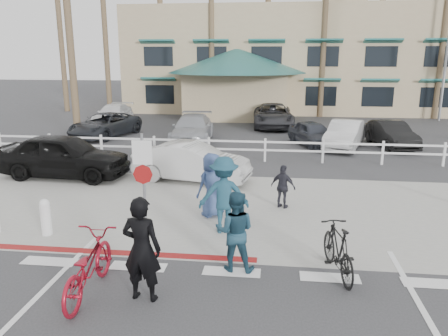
# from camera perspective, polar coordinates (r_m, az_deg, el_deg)

# --- Properties ---
(ground) EXTENTS (140.00, 140.00, 0.00)m
(ground) POSITION_cam_1_polar(r_m,az_deg,el_deg) (8.80, 0.59, -15.31)
(ground) COLOR #333335
(sidewalk_plaza) EXTENTS (22.00, 7.00, 0.01)m
(sidewalk_plaza) POSITION_cam_1_polar(r_m,az_deg,el_deg) (12.88, 2.79, -5.34)
(sidewalk_plaza) COLOR gray
(sidewalk_plaza) RESTS_ON ground
(cross_street) EXTENTS (40.00, 5.00, 0.01)m
(cross_street) POSITION_cam_1_polar(r_m,az_deg,el_deg) (16.69, 3.78, -0.71)
(cross_street) COLOR #333335
(cross_street) RESTS_ON ground
(parking_lot) EXTENTS (50.00, 16.00, 0.01)m
(parking_lot) POSITION_cam_1_polar(r_m,az_deg,el_deg) (25.97, 4.95, 4.76)
(parking_lot) COLOR #333335
(parking_lot) RESTS_ON ground
(curb_red) EXTENTS (7.00, 0.25, 0.02)m
(curb_red) POSITION_cam_1_polar(r_m,az_deg,el_deg) (10.53, -15.39, -10.54)
(curb_red) COLOR maroon
(curb_red) RESTS_ON ground
(rail_fence) EXTENTS (29.40, 0.16, 1.00)m
(rail_fence) POSITION_cam_1_polar(r_m,az_deg,el_deg) (18.50, 5.70, 2.34)
(rail_fence) COLOR silver
(rail_fence) RESTS_ON ground
(building) EXTENTS (28.00, 16.00, 11.30)m
(building) POSITION_cam_1_polar(r_m,az_deg,el_deg) (38.63, 8.95, 16.22)
(building) COLOR tan
(building) RESTS_ON ground
(sign_post) EXTENTS (0.50, 0.10, 2.90)m
(sign_post) POSITION_cam_1_polar(r_m,az_deg,el_deg) (10.69, -10.43, -1.63)
(sign_post) COLOR gray
(sign_post) RESTS_ON ground
(bollard_0) EXTENTS (0.26, 0.26, 0.95)m
(bollard_0) POSITION_cam_1_polar(r_m,az_deg,el_deg) (11.78, -22.27, -5.96)
(bollard_0) COLOR silver
(bollard_0) RESTS_ON ground
(streetlight_1) EXTENTS (0.60, 2.00, 9.50)m
(streetlight_1) POSITION_cam_1_polar(r_m,az_deg,el_deg) (33.51, 27.15, 13.60)
(streetlight_1) COLOR gray
(streetlight_1) RESTS_ON ground
(palm_0) EXTENTS (4.00, 4.00, 15.00)m
(palm_0) POSITION_cam_1_polar(r_m,az_deg,el_deg) (37.70, -20.79, 18.37)
(palm_0) COLOR #19421A
(palm_0) RESTS_ON ground
(palm_1) EXTENTS (4.00, 4.00, 13.00)m
(palm_1) POSITION_cam_1_polar(r_m,az_deg,el_deg) (35.09, -15.33, 17.48)
(palm_1) COLOR #19421A
(palm_1) RESTS_ON ground
(palm_2) EXTENTS (4.00, 4.00, 16.00)m
(palm_2) POSITION_cam_1_polar(r_m,az_deg,el_deg) (34.92, -8.35, 20.32)
(palm_2) COLOR #19421A
(palm_2) RESTS_ON ground
(palm_3) EXTENTS (4.00, 4.00, 14.00)m
(palm_3) POSITION_cam_1_polar(r_m,az_deg,el_deg) (33.05, -1.66, 19.05)
(palm_3) COLOR #19421A
(palm_3) RESTS_ON ground
(palm_4) EXTENTS (4.00, 4.00, 15.00)m
(palm_4) POSITION_cam_1_polar(r_m,az_deg,el_deg) (33.75, 5.76, 19.75)
(palm_4) COLOR #19421A
(palm_4) RESTS_ON ground
(palm_5) EXTENTS (4.00, 4.00, 13.00)m
(palm_5) POSITION_cam_1_polar(r_m,az_deg,el_deg) (32.81, 13.03, 17.86)
(palm_5) COLOR #19421A
(palm_5) RESTS_ON ground
(palm_7) EXTENTS (4.00, 4.00, 14.00)m
(palm_7) POSITION_cam_1_polar(r_m,az_deg,el_deg) (34.55, 27.02, 17.36)
(palm_7) COLOR #19421A
(palm_7) RESTS_ON ground
(palm_10) EXTENTS (4.00, 4.00, 12.00)m
(palm_10) POSITION_cam_1_polar(r_m,az_deg,el_deg) (25.10, -19.65, 17.41)
(palm_10) COLOR #19421A
(palm_10) RESTS_ON ground
(bike_red) EXTENTS (0.81, 2.20, 1.15)m
(bike_red) POSITION_cam_1_polar(r_m,az_deg,el_deg) (8.70, -17.38, -12.15)
(bike_red) COLOR maroon
(bike_red) RESTS_ON ground
(rider_red) EXTENTS (0.77, 0.56, 1.99)m
(rider_red) POSITION_cam_1_polar(r_m,az_deg,el_deg) (8.12, -10.69, -10.37)
(rider_red) COLOR black
(rider_red) RESTS_ON ground
(bike_black) EXTENTS (0.86, 1.90, 1.10)m
(bike_black) POSITION_cam_1_polar(r_m,az_deg,el_deg) (9.29, 14.68, -10.30)
(bike_black) COLOR black
(bike_black) RESTS_ON ground
(rider_black) EXTENTS (0.85, 0.68, 1.72)m
(rider_black) POSITION_cam_1_polar(r_m,az_deg,el_deg) (9.09, 1.44, -8.26)
(rider_black) COLOR #1B3B4D
(rider_black) RESTS_ON ground
(pedestrian_a) EXTENTS (1.38, 0.93, 1.97)m
(pedestrian_a) POSITION_cam_1_polar(r_m,az_deg,el_deg) (10.96, -0.01, -3.53)
(pedestrian_a) COLOR navy
(pedestrian_a) RESTS_ON ground
(pedestrian_child) EXTENTS (0.83, 0.61, 1.30)m
(pedestrian_child) POSITION_cam_1_polar(r_m,az_deg,el_deg) (12.87, 7.73, -2.45)
(pedestrian_child) COLOR #27262F
(pedestrian_child) RESTS_ON ground
(pedestrian_b) EXTENTS (1.04, 1.02, 1.80)m
(pedestrian_b) POSITION_cam_1_polar(r_m,az_deg,el_deg) (12.08, -1.60, -2.22)
(pedestrian_b) COLOR navy
(pedestrian_b) RESTS_ON ground
(car_white_sedan) EXTENTS (4.35, 2.20, 1.37)m
(car_white_sedan) POSITION_cam_1_polar(r_m,az_deg,el_deg) (15.60, -4.21, 0.78)
(car_white_sedan) COLOR #BDBDBC
(car_white_sedan) RESTS_ON ground
(car_red_compact) EXTENTS (4.85, 2.19, 1.62)m
(car_red_compact) POSITION_cam_1_polar(r_m,az_deg,el_deg) (17.05, -20.16, 1.52)
(car_red_compact) COLOR black
(car_red_compact) RESTS_ON ground
(lot_car_0) EXTENTS (3.28, 5.06, 1.29)m
(lot_car_0) POSITION_cam_1_polar(r_m,az_deg,el_deg) (25.06, -15.28, 5.43)
(lot_car_0) COLOR black
(lot_car_0) RESTS_ON ground
(lot_car_1) EXTENTS (2.25, 4.90, 1.39)m
(lot_car_1) POSITION_cam_1_polar(r_m,az_deg,el_deg) (22.69, -4.16, 5.13)
(lot_car_1) COLOR #96999F
(lot_car_1) RESTS_ON ground
(lot_car_2) EXTENTS (2.67, 3.86, 1.22)m
(lot_car_2) POSITION_cam_1_polar(r_m,az_deg,el_deg) (22.13, 11.53, 4.41)
(lot_car_2) COLOR #2D313A
(lot_car_2) RESTS_ON ground
(lot_car_3) EXTENTS (2.58, 4.26, 1.33)m
(lot_car_3) POSITION_cam_1_polar(r_m,az_deg,el_deg) (21.96, 15.51, 4.24)
(lot_car_3) COLOR silver
(lot_car_3) RESTS_ON ground
(lot_car_4) EXTENTS (1.90, 4.39, 1.26)m
(lot_car_4) POSITION_cam_1_polar(r_m,az_deg,el_deg) (29.65, -14.26, 6.80)
(lot_car_4) COLOR silver
(lot_car_4) RESTS_ON ground
(lot_car_5) EXTENTS (2.70, 5.33, 1.44)m
(lot_car_5) POSITION_cam_1_polar(r_m,az_deg,el_deg) (27.73, 6.41, 6.84)
(lot_car_5) COLOR #2F2F32
(lot_car_5) RESTS_ON ground
(lot_car_6) EXTENTS (2.04, 4.04, 1.27)m
(lot_car_6) POSITION_cam_1_polar(r_m,az_deg,el_deg) (22.91, 20.96, 4.14)
(lot_car_6) COLOR black
(lot_car_6) RESTS_ON ground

